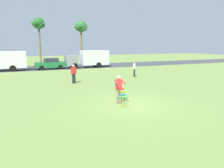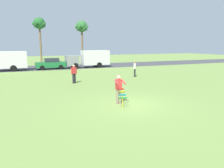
{
  "view_description": "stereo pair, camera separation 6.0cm",
  "coord_description": "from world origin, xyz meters",
  "px_view_note": "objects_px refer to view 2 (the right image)",
  "views": [
    {
      "loc": [
        -5.98,
        -10.93,
        3.52
      ],
      "look_at": [
        -0.6,
        1.48,
        1.05
      ],
      "focal_mm": 34.68,
      "sensor_mm": 36.0,
      "label": 1
    },
    {
      "loc": [
        -5.92,
        -10.96,
        3.52
      ],
      "look_at": [
        -0.6,
        1.48,
        1.05
      ],
      "focal_mm": 34.68,
      "sensor_mm": 36.0,
      "label": 2
    }
  ],
  "objects_px": {
    "person_kite_flyer": "(119,88)",
    "palm_tree_centre_far": "(82,28)",
    "parked_car_green": "(51,64)",
    "person_walker_far": "(74,73)",
    "kite_held": "(122,95)",
    "palm_tree_right_near": "(39,25)",
    "parked_truck_grey_van": "(90,58)",
    "parked_truck_red_cab": "(4,61)",
    "person_walker_near": "(135,68)"
  },
  "relations": [
    {
      "from": "parked_car_green",
      "to": "kite_held",
      "type": "bearing_deg",
      "value": -87.28
    },
    {
      "from": "parked_car_green",
      "to": "person_walker_near",
      "type": "distance_m",
      "value": 13.78
    },
    {
      "from": "kite_held",
      "to": "person_walker_far",
      "type": "relative_size",
      "value": 0.61
    },
    {
      "from": "person_kite_flyer",
      "to": "parked_truck_red_cab",
      "type": "relative_size",
      "value": 0.26
    },
    {
      "from": "person_kite_flyer",
      "to": "palm_tree_right_near",
      "type": "bearing_deg",
      "value": 92.68
    },
    {
      "from": "person_kite_flyer",
      "to": "kite_held",
      "type": "distance_m",
      "value": 0.76
    },
    {
      "from": "palm_tree_right_near",
      "to": "palm_tree_centre_far",
      "type": "distance_m",
      "value": 7.7
    },
    {
      "from": "person_kite_flyer",
      "to": "palm_tree_centre_far",
      "type": "distance_m",
      "value": 30.38
    },
    {
      "from": "person_kite_flyer",
      "to": "parked_truck_red_cab",
      "type": "distance_m",
      "value": 22.22
    },
    {
      "from": "parked_car_green",
      "to": "parked_truck_grey_van",
      "type": "xyz_separation_m",
      "value": [
        5.96,
        -0.0,
        0.64
      ]
    },
    {
      "from": "palm_tree_centre_far",
      "to": "palm_tree_right_near",
      "type": "bearing_deg",
      "value": 163.61
    },
    {
      "from": "parked_truck_grey_van",
      "to": "palm_tree_centre_far",
      "type": "xyz_separation_m",
      "value": [
        1.08,
        8.28,
        5.16
      ]
    },
    {
      "from": "palm_tree_right_near",
      "to": "person_walker_far",
      "type": "distance_m",
      "value": 24.19
    },
    {
      "from": "palm_tree_right_near",
      "to": "person_walker_far",
      "type": "relative_size",
      "value": 4.87
    },
    {
      "from": "parked_truck_red_cab",
      "to": "palm_tree_centre_far",
      "type": "height_order",
      "value": "palm_tree_centre_far"
    },
    {
      "from": "parked_car_green",
      "to": "palm_tree_centre_far",
      "type": "height_order",
      "value": "palm_tree_centre_far"
    },
    {
      "from": "parked_truck_red_cab",
      "to": "person_walker_near",
      "type": "relative_size",
      "value": 3.89
    },
    {
      "from": "parked_truck_red_cab",
      "to": "parked_car_green",
      "type": "bearing_deg",
      "value": 0.0
    },
    {
      "from": "parked_car_green",
      "to": "parked_truck_grey_van",
      "type": "distance_m",
      "value": 6.0
    },
    {
      "from": "kite_held",
      "to": "parked_car_green",
      "type": "relative_size",
      "value": 0.25
    },
    {
      "from": "parked_truck_grey_van",
      "to": "palm_tree_centre_far",
      "type": "relative_size",
      "value": 0.84
    },
    {
      "from": "kite_held",
      "to": "parked_car_green",
      "type": "distance_m",
      "value": 21.73
    },
    {
      "from": "parked_truck_red_cab",
      "to": "palm_tree_centre_far",
      "type": "distance_m",
      "value": 16.39
    },
    {
      "from": "parked_truck_grey_van",
      "to": "palm_tree_centre_far",
      "type": "height_order",
      "value": "palm_tree_centre_far"
    },
    {
      "from": "kite_held",
      "to": "palm_tree_right_near",
      "type": "xyz_separation_m",
      "value": [
        -1.37,
        32.15,
        6.32
      ]
    },
    {
      "from": "palm_tree_centre_far",
      "to": "parked_truck_grey_van",
      "type": "bearing_deg",
      "value": -97.42
    },
    {
      "from": "parked_car_green",
      "to": "person_walker_far",
      "type": "xyz_separation_m",
      "value": [
        0.34,
        -12.95,
        0.16
      ]
    },
    {
      "from": "kite_held",
      "to": "parked_truck_red_cab",
      "type": "distance_m",
      "value": 22.87
    },
    {
      "from": "parked_truck_red_cab",
      "to": "person_walker_near",
      "type": "bearing_deg",
      "value": -40.44
    },
    {
      "from": "person_walker_near",
      "to": "person_kite_flyer",
      "type": "bearing_deg",
      "value": -123.93
    },
    {
      "from": "person_kite_flyer",
      "to": "parked_truck_grey_van",
      "type": "relative_size",
      "value": 0.26
    },
    {
      "from": "person_kite_flyer",
      "to": "palm_tree_centre_far",
      "type": "bearing_deg",
      "value": 78.59
    },
    {
      "from": "palm_tree_right_near",
      "to": "parked_truck_grey_van",
      "type": "bearing_deg",
      "value": -58.92
    },
    {
      "from": "person_kite_flyer",
      "to": "person_walker_near",
      "type": "height_order",
      "value": "same"
    },
    {
      "from": "parked_truck_red_cab",
      "to": "palm_tree_centre_far",
      "type": "bearing_deg",
      "value": 32.15
    },
    {
      "from": "parked_truck_red_cab",
      "to": "palm_tree_right_near",
      "type": "height_order",
      "value": "palm_tree_right_near"
    },
    {
      "from": "palm_tree_centre_far",
      "to": "person_walker_far",
      "type": "height_order",
      "value": "palm_tree_centre_far"
    },
    {
      "from": "kite_held",
      "to": "parked_truck_red_cab",
      "type": "relative_size",
      "value": 0.16
    },
    {
      "from": "parked_truck_red_cab",
      "to": "parked_truck_grey_van",
      "type": "relative_size",
      "value": 1.0
    },
    {
      "from": "palm_tree_centre_far",
      "to": "person_walker_near",
      "type": "distance_m",
      "value": 20.65
    },
    {
      "from": "parked_truck_red_cab",
      "to": "parked_truck_grey_van",
      "type": "distance_m",
      "value": 12.09
    },
    {
      "from": "parked_truck_grey_van",
      "to": "person_walker_near",
      "type": "height_order",
      "value": "parked_truck_grey_van"
    },
    {
      "from": "palm_tree_centre_far",
      "to": "kite_held",
      "type": "bearing_deg",
      "value": -101.33
    },
    {
      "from": "person_walker_far",
      "to": "kite_held",
      "type": "bearing_deg",
      "value": -85.49
    },
    {
      "from": "parked_truck_red_cab",
      "to": "parked_truck_grey_van",
      "type": "bearing_deg",
      "value": -0.0
    },
    {
      "from": "person_walker_near",
      "to": "parked_car_green",
      "type": "bearing_deg",
      "value": 122.78
    },
    {
      "from": "parked_car_green",
      "to": "person_walker_far",
      "type": "relative_size",
      "value": 2.46
    },
    {
      "from": "kite_held",
      "to": "palm_tree_centre_far",
      "type": "xyz_separation_m",
      "value": [
        6.01,
        29.98,
        5.88
      ]
    },
    {
      "from": "person_kite_flyer",
      "to": "palm_tree_right_near",
      "type": "distance_m",
      "value": 32.05
    },
    {
      "from": "parked_truck_red_cab",
      "to": "person_walker_far",
      "type": "height_order",
      "value": "parked_truck_red_cab"
    }
  ]
}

